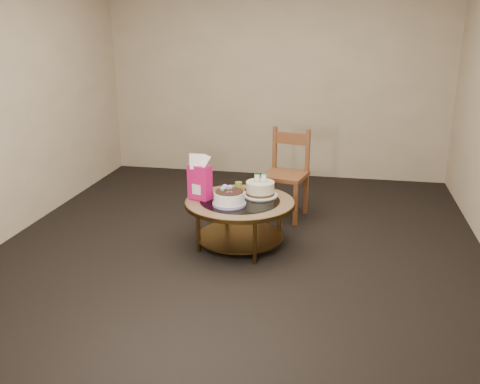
% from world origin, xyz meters
% --- Properties ---
extents(ground, '(5.00, 5.00, 0.00)m').
position_xyz_m(ground, '(0.00, 0.00, 0.00)').
color(ground, black).
rests_on(ground, ground).
extents(room_walls, '(4.52, 5.02, 2.61)m').
position_xyz_m(room_walls, '(0.00, 0.00, 1.54)').
color(room_walls, beige).
rests_on(room_walls, ground).
extents(coffee_table, '(1.02, 1.02, 0.46)m').
position_xyz_m(coffee_table, '(0.00, -0.00, 0.38)').
color(coffee_table, '#553C18').
rests_on(coffee_table, ground).
extents(decorated_cake, '(0.30, 0.30, 0.18)m').
position_xyz_m(decorated_cake, '(-0.07, -0.14, 0.52)').
color(decorated_cake, '#A78FCA').
rests_on(decorated_cake, coffee_table).
extents(cream_cake, '(0.33, 0.33, 0.21)m').
position_xyz_m(cream_cake, '(0.16, 0.17, 0.52)').
color(cream_cake, white).
rests_on(cream_cake, coffee_table).
extents(gift_bag, '(0.23, 0.20, 0.41)m').
position_xyz_m(gift_bag, '(-0.37, -0.03, 0.66)').
color(gift_bag, '#E31574').
rests_on(gift_bag, coffee_table).
extents(pillar_candle, '(0.13, 0.13, 0.10)m').
position_xyz_m(pillar_candle, '(-0.07, 0.28, 0.49)').
color(pillar_candle, tan).
rests_on(pillar_candle, coffee_table).
extents(dining_chair, '(0.52, 0.52, 0.94)m').
position_xyz_m(dining_chair, '(0.33, 0.90, 0.48)').
color(dining_chair, brown).
rests_on(dining_chair, ground).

